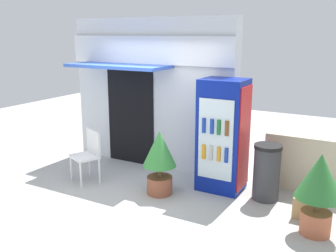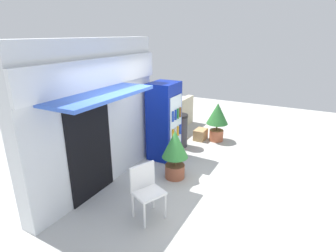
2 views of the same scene
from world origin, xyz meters
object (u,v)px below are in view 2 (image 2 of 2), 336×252
at_px(trash_bin, 180,130).
at_px(potted_plant_near_shop, 175,150).
at_px(potted_plant_curbside, 217,118).
at_px(cardboard_box, 201,134).
at_px(drink_cooler, 165,121).
at_px(plastic_chair, 146,187).

bearing_deg(trash_bin, potted_plant_near_shop, -158.10).
relative_size(potted_plant_curbside, cardboard_box, 2.63).
relative_size(drink_cooler, plastic_chair, 2.04).
distance_m(drink_cooler, potted_plant_near_shop, 1.12).
relative_size(plastic_chair, cardboard_box, 2.18).
bearing_deg(drink_cooler, cardboard_box, -14.38).
distance_m(drink_cooler, plastic_chair, 2.39).
bearing_deg(potted_plant_curbside, cardboard_box, 108.50).
xyz_separation_m(drink_cooler, potted_plant_curbside, (1.65, -0.82, -0.25)).
distance_m(potted_plant_near_shop, trash_bin, 1.73).
xyz_separation_m(plastic_chair, cardboard_box, (3.71, 0.45, -0.39)).
distance_m(plastic_chair, trash_bin, 3.08).
height_order(drink_cooler, potted_plant_curbside, drink_cooler).
bearing_deg(plastic_chair, trash_bin, 14.73).
bearing_deg(potted_plant_curbside, drink_cooler, 153.63).
relative_size(potted_plant_curbside, trash_bin, 1.23).
height_order(drink_cooler, potted_plant_near_shop, drink_cooler).
height_order(drink_cooler, cardboard_box, drink_cooler).
bearing_deg(trash_bin, potted_plant_curbside, -41.34).
bearing_deg(trash_bin, cardboard_box, -24.80).
bearing_deg(potted_plant_near_shop, trash_bin, 21.90).
height_order(potted_plant_near_shop, potted_plant_curbside, potted_plant_curbside).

